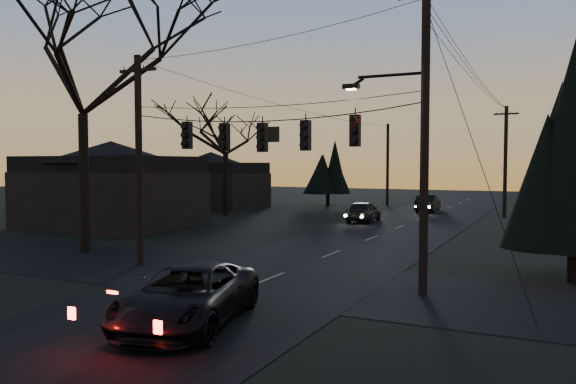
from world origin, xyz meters
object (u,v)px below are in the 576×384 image
at_px(bare_tree_left, 82,58).
at_px(utility_pole_far_l, 387,205).
at_px(utility_pole_right, 423,294).
at_px(sedan_oncoming_a, 363,212).
at_px(utility_pole_left, 140,265).
at_px(sedan_oncoming_b, 428,203).
at_px(utility_pole_far_r, 504,217).
at_px(evergreen_right, 576,153).
at_px(suv_near, 188,296).

bearing_deg(bare_tree_left, utility_pole_far_l, 82.47).
relative_size(utility_pole_right, utility_pole_far_l, 1.25).
distance_m(utility_pole_right, sedan_oncoming_a, 22.02).
xyz_separation_m(utility_pole_right, utility_pole_far_l, (-11.50, 36.00, 0.00)).
xyz_separation_m(utility_pole_left, sedan_oncoming_b, (5.20, 30.30, 0.73)).
bearing_deg(sedan_oncoming_a, utility_pole_far_l, -82.40).
xyz_separation_m(bare_tree_left, sedan_oncoming_b, (9.76, 28.82, -8.28)).
distance_m(utility_pole_right, utility_pole_left, 11.50).
bearing_deg(sedan_oncoming_a, utility_pole_far_r, -140.64).
bearing_deg(utility_pole_far_l, utility_pole_right, -72.28).
bearing_deg(bare_tree_left, evergreen_right, 7.56).
bearing_deg(evergreen_right, utility_pole_right, -135.85).
distance_m(evergreen_right, sedan_oncoming_a, 20.99).
bearing_deg(utility_pole_far_l, utility_pole_left, -90.00).
xyz_separation_m(utility_pole_right, utility_pole_far_r, (0.00, 28.00, 0.00)).
bearing_deg(utility_pole_far_l, sedan_oncoming_a, -79.94).
bearing_deg(evergreen_right, utility_pole_far_l, 116.42).
distance_m(utility_pole_far_l, sedan_oncoming_b, 7.75).
distance_m(sedan_oncoming_a, sedan_oncoming_b, 10.37).
height_order(utility_pole_far_l, sedan_oncoming_a, utility_pole_far_l).
xyz_separation_m(utility_pole_right, utility_pole_left, (-11.50, 0.00, 0.00)).
bearing_deg(sedan_oncoming_a, utility_pole_left, 79.65).
relative_size(utility_pole_far_r, evergreen_right, 1.08).
relative_size(utility_pole_far_l, sedan_oncoming_a, 1.87).
bearing_deg(utility_pole_far_r, suv_near, -97.86).
relative_size(utility_pole_far_r, utility_pole_far_l, 1.06).
bearing_deg(evergreen_right, bare_tree_left, -172.44).
relative_size(suv_near, sedan_oncoming_b, 1.23).
relative_size(utility_pole_far_r, suv_near, 1.57).
distance_m(utility_pole_left, sedan_oncoming_b, 30.75).
bearing_deg(utility_pole_right, sedan_oncoming_b, 101.75).
relative_size(utility_pole_far_l, evergreen_right, 1.02).
height_order(utility_pole_left, utility_pole_far_l, utility_pole_left).
xyz_separation_m(utility_pole_far_l, evergreen_right, (15.81, -31.82, 4.52)).
bearing_deg(utility_pole_far_l, bare_tree_left, -97.53).
bearing_deg(utility_pole_far_r, utility_pole_right, -90.00).
height_order(utility_pole_left, evergreen_right, evergreen_right).
xyz_separation_m(utility_pole_left, utility_pole_far_l, (0.00, 36.00, 0.00)).
height_order(bare_tree_left, evergreen_right, bare_tree_left).
bearing_deg(sedan_oncoming_b, utility_pole_left, 77.27).
relative_size(utility_pole_right, sedan_oncoming_b, 2.26).
relative_size(utility_pole_far_r, sedan_oncoming_a, 1.98).
distance_m(utility_pole_right, evergreen_right, 7.51).
height_order(utility_pole_right, sedan_oncoming_b, utility_pole_right).
bearing_deg(utility_pole_left, utility_pole_far_l, 90.00).
relative_size(utility_pole_left, utility_pole_far_l, 1.06).
height_order(utility_pole_right, utility_pole_left, utility_pole_right).
bearing_deg(evergreen_right, utility_pole_left, -165.18).
relative_size(utility_pole_far_r, bare_tree_left, 0.66).
height_order(bare_tree_left, suv_near, bare_tree_left).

